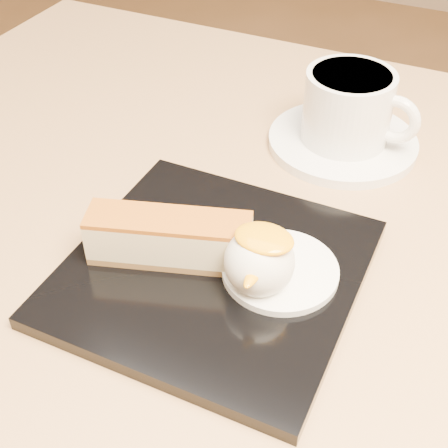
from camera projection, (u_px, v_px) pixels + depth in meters
The scene contains 9 objects.
table at pixel (179, 346), 0.64m from camera, with size 0.80×0.80×0.72m.
dessert_plate at pixel (213, 272), 0.49m from camera, with size 0.22×0.22×0.01m, color black.
cheesecake at pixel (169, 238), 0.48m from camera, with size 0.13×0.07×0.04m.
cream_smear at pixel (280, 270), 0.48m from camera, with size 0.09×0.09×0.01m, color white.
ice_cream_scoop at pixel (259, 262), 0.45m from camera, with size 0.05×0.05×0.05m, color white.
mango_sauce at pixel (264, 238), 0.44m from camera, with size 0.04×0.03×0.01m, color #FAA007.
mint_sprig at pixel (257, 237), 0.50m from camera, with size 0.03×0.02×0.00m.
saucer at pixel (342, 142), 0.63m from camera, with size 0.15×0.15×0.01m, color white.
coffee_cup at pixel (350, 106), 0.60m from camera, with size 0.12×0.09×0.07m.
Camera 1 is at (0.21, -0.34, 1.07)m, focal length 50.00 mm.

